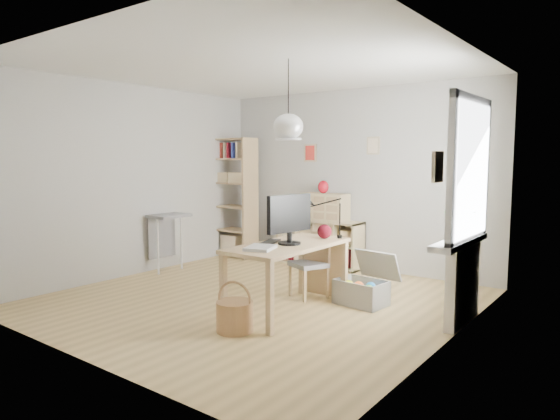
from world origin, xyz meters
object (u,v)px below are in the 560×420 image
Objects in this scene: cube_shelf at (319,246)px; tall_bookshelf at (233,192)px; storage_chest at (364,287)px; drawer_chest at (325,207)px; desk at (288,252)px; chair at (312,261)px; monitor at (289,216)px.

tall_bookshelf is at bearing -169.81° from cube_shelf.
storage_chest is (1.55, -1.47, -0.11)m from cube_shelf.
drawer_chest is (-1.44, 1.43, 0.73)m from storage_chest.
storage_chest is (0.53, 0.76, -0.47)m from desk.
desk reaches higher than cube_shelf.
tall_bookshelf reaches higher than desk.
tall_bookshelf is at bearing -172.44° from drawer_chest.
chair is (0.91, -1.58, 0.14)m from cube_shelf.
drawer_chest is at bearing 120.97° from monitor.
desk is at bearing -118.70° from storage_chest.
cube_shelf is 0.70× the size of tall_bookshelf.
tall_bookshelf is (-2.59, 1.95, 0.43)m from desk.
storage_chest is (0.64, 0.11, -0.25)m from chair.
chair is at bearing -60.07° from cube_shelf.
monitor is at bearing -32.65° from desk.
drawer_chest is at bearing 8.12° from tall_bookshelf.
desk is 2.48m from cube_shelf.
monitor is (2.62, -1.97, -0.04)m from tall_bookshelf.
desk is 1.04m from storage_chest.
chair is at bearing 99.68° from desk.
monitor reaches higher than cube_shelf.
chair is at bearing -27.74° from tall_bookshelf.
drawer_chest reaches higher than cube_shelf.
cube_shelf is 2.27× the size of monitor.
tall_bookshelf is 1.71m from drawer_chest.
storage_chest is at bearing -45.40° from drawer_chest.
cube_shelf reaches higher than storage_chest.
cube_shelf is 1.83m from chair.
tall_bookshelf reaches higher than storage_chest.
monitor is at bearing -116.30° from storage_chest.
tall_bookshelf is 2.94× the size of storage_chest.
drawer_chest is (0.12, -0.04, 0.63)m from cube_shelf.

